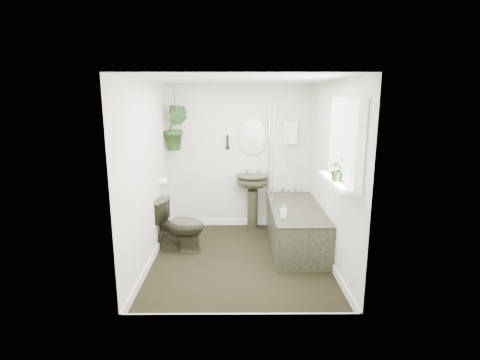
{
  "coord_description": "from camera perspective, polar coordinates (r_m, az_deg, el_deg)",
  "views": [
    {
      "loc": [
        -0.03,
        -4.56,
        2.11
      ],
      "look_at": [
        0.0,
        0.15,
        1.05
      ],
      "focal_mm": 28.0,
      "sensor_mm": 36.0,
      "label": 1
    }
  ],
  "objects": [
    {
      "name": "oval_mirror",
      "position": [
        5.97,
        1.95,
        6.8
      ],
      "size": [
        0.46,
        0.03,
        0.62
      ],
      "primitive_type": "ellipsoid",
      "color": "beige",
      "rests_on": "wall_back"
    },
    {
      "name": "sill_plant",
      "position": [
        4.0,
        14.79,
        1.61
      ],
      "size": [
        0.24,
        0.22,
        0.24
      ],
      "primitive_type": "imported",
      "rotation": [
        0.0,
        0.0,
        0.12
      ],
      "color": "black",
      "rests_on": "window_sill"
    },
    {
      "name": "wall_back",
      "position": [
        6.05,
        -0.07,
        3.54
      ],
      "size": [
        2.3,
        0.02,
        2.3
      ],
      "primitive_type": "cube",
      "color": "white",
      "rests_on": "ground"
    },
    {
      "name": "window_recess",
      "position": [
        4.05,
        15.78,
        5.68
      ],
      "size": [
        0.08,
        1.0,
        0.9
      ],
      "primitive_type": "cube",
      "color": "white",
      "rests_on": "wall_right"
    },
    {
      "name": "ceiling",
      "position": [
        4.57,
        0.01,
        15.19
      ],
      "size": [
        2.3,
        2.8,
        0.02
      ],
      "primitive_type": "cube",
      "color": "white",
      "rests_on": "ground"
    },
    {
      "name": "bath_screen",
      "position": [
        5.64,
        4.74,
        4.16
      ],
      "size": [
        0.04,
        0.72,
        1.4
      ],
      "primitive_type": null,
      "color": "silver",
      "rests_on": "bathtub"
    },
    {
      "name": "hanging_plant",
      "position": [
        5.8,
        -9.78,
        7.82
      ],
      "size": [
        0.4,
        0.34,
        0.68
      ],
      "primitive_type": "imported",
      "rotation": [
        0.0,
        0.0,
        0.1
      ],
      "color": "black",
      "rests_on": "ceiling"
    },
    {
      "name": "window_blinds",
      "position": [
        4.03,
        15.16,
        5.69
      ],
      "size": [
        0.01,
        0.86,
        0.76
      ],
      "primitive_type": "cube",
      "color": "white",
      "rests_on": "wall_right"
    },
    {
      "name": "window_sill",
      "position": [
        4.1,
        14.49,
        -0.13
      ],
      "size": [
        0.18,
        1.0,
        0.04
      ],
      "primitive_type": "cube",
      "color": "white",
      "rests_on": "wall_right"
    },
    {
      "name": "bathtub",
      "position": [
        5.44,
        8.49,
        -7.0
      ],
      "size": [
        0.72,
        1.72,
        0.58
      ],
      "primitive_type": null,
      "color": "#2A2B1C",
      "rests_on": "floor"
    },
    {
      "name": "soap_bottle",
      "position": [
        4.85,
        6.68,
        -4.71
      ],
      "size": [
        0.09,
        0.1,
        0.17
      ],
      "primitive_type": "imported",
      "rotation": [
        0.0,
        0.0,
        -0.21
      ],
      "color": "#332828",
      "rests_on": "bathtub"
    },
    {
      "name": "toilet",
      "position": [
        5.29,
        -9.32,
        -6.74
      ],
      "size": [
        0.8,
        0.57,
        0.73
      ],
      "primitive_type": "imported",
      "rotation": [
        0.0,
        0.0,
        1.33
      ],
      "color": "#2A2B1C",
      "rests_on": "floor"
    },
    {
      "name": "wall_front",
      "position": [
        3.29,
        0.17,
        -4.26
      ],
      "size": [
        2.3,
        0.02,
        2.3
      ],
      "primitive_type": "cube",
      "color": "white",
      "rests_on": "ground"
    },
    {
      "name": "hanging_pot",
      "position": [
        5.79,
        -9.88,
        10.56
      ],
      "size": [
        0.16,
        0.16,
        0.12
      ],
      "primitive_type": "cylinder",
      "color": "black",
      "rests_on": "ceiling"
    },
    {
      "name": "toilet_roll_holder",
      "position": [
        5.5,
        -11.56,
        -0.28
      ],
      "size": [
        0.11,
        0.11,
        0.11
      ],
      "primitive_type": "cylinder",
      "rotation": [
        0.0,
        1.57,
        0.0
      ],
      "color": "white",
      "rests_on": "wall_left"
    },
    {
      "name": "wall_sconce",
      "position": [
        5.97,
        -1.92,
        5.84
      ],
      "size": [
        0.04,
        0.04,
        0.22
      ],
      "primitive_type": "cylinder",
      "color": "black",
      "rests_on": "wall_back"
    },
    {
      "name": "wall_right",
      "position": [
        4.81,
        13.97,
        0.79
      ],
      "size": [
        0.02,
        2.8,
        2.3
      ],
      "primitive_type": "cube",
      "color": "white",
      "rests_on": "ground"
    },
    {
      "name": "wall_left",
      "position": [
        4.8,
        -13.98,
        0.75
      ],
      "size": [
        0.02,
        2.8,
        2.3
      ],
      "primitive_type": "cube",
      "color": "white",
      "rests_on": "ground"
    },
    {
      "name": "skirting",
      "position": [
        5.01,
        0.01,
        -11.62
      ],
      "size": [
        2.3,
        2.8,
        0.1
      ],
      "primitive_type": "cube",
      "color": "white",
      "rests_on": "floor"
    },
    {
      "name": "shower_box",
      "position": [
        5.99,
        7.67,
        7.2
      ],
      "size": [
        0.2,
        0.1,
        0.35
      ],
      "primitive_type": "cube",
      "color": "white",
      "rests_on": "wall_back"
    },
    {
      "name": "floor",
      "position": [
        5.03,
        0.01,
        -12.25
      ],
      "size": [
        2.3,
        2.8,
        0.02
      ],
      "primitive_type": "cube",
      "color": "black",
      "rests_on": "ground"
    },
    {
      "name": "pedestal_sink",
      "position": [
        6.04,
        1.92,
        -3.3
      ],
      "size": [
        0.55,
        0.48,
        0.9
      ],
      "primitive_type": null,
      "rotation": [
        0.0,
        0.0,
        -0.06
      ],
      "color": "#2A2B1C",
      "rests_on": "floor"
    }
  ]
}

